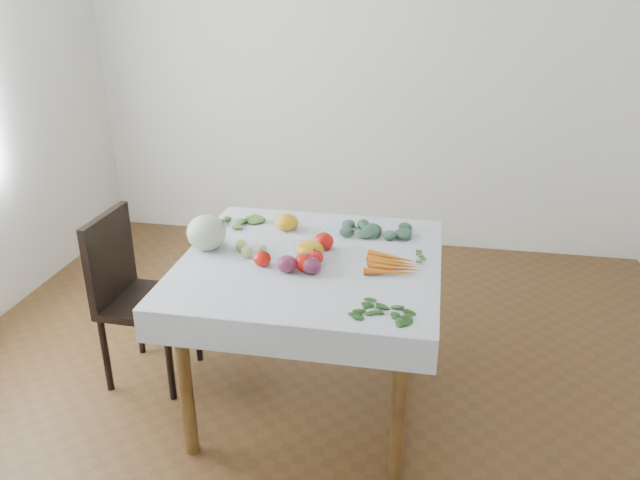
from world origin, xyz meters
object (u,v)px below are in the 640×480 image
at_px(heirloom_back, 287,222).
at_px(carrot_bunch, 394,265).
at_px(cabbage, 207,233).
at_px(table, 311,280).
at_px(chair, 132,287).

bearing_deg(heirloom_back, carrot_bunch, -31.41).
xyz_separation_m(cabbage, heirloom_back, (0.30, 0.29, -0.04)).
xyz_separation_m(table, chair, (-0.91, 0.06, -0.16)).
distance_m(table, carrot_bunch, 0.39).
height_order(cabbage, carrot_bunch, cabbage).
distance_m(heirloom_back, carrot_bunch, 0.64).
bearing_deg(heirloom_back, table, -59.84).
height_order(chair, carrot_bunch, chair).
bearing_deg(table, cabbage, 177.67).
bearing_deg(chair, carrot_bunch, -3.90).
distance_m(table, heirloom_back, 0.38).
bearing_deg(chair, table, -3.87).
xyz_separation_m(table, cabbage, (-0.48, 0.02, 0.18)).
bearing_deg(cabbage, chair, 174.41).
xyz_separation_m(table, carrot_bunch, (0.37, -0.03, 0.12)).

